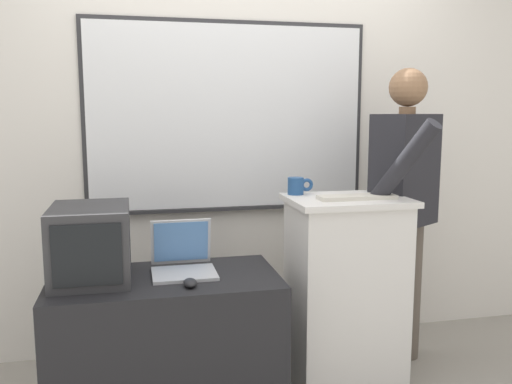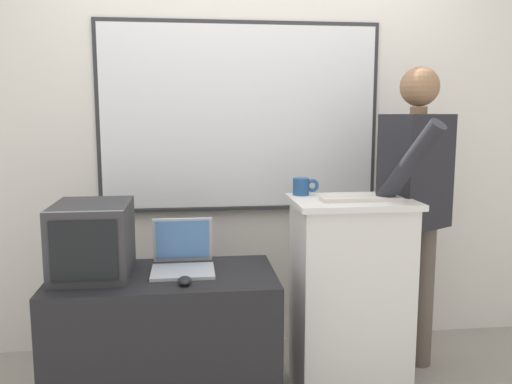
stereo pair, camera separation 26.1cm
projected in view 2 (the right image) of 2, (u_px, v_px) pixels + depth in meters
name	position (u px, v px, depth m)	size (l,w,h in m)	color
back_wall	(252.00, 135.00, 3.34)	(6.40, 0.17, 2.61)	silver
lectern_podium	(349.00, 295.00, 2.82)	(0.61, 0.46, 1.02)	silver
side_desk	(165.00, 343.00, 2.61)	(1.06, 0.57, 0.69)	black
person_presenter	(415.00, 201.00, 2.94)	(0.57, 0.69, 1.69)	brown
laptop	(183.00, 256.00, 2.64)	(0.30, 0.30, 0.24)	#B7BABF
wireless_keyboard	(361.00, 199.00, 2.69)	(0.40, 0.12, 0.02)	beige
computer_mouse_by_laptop	(185.00, 281.00, 2.41)	(0.06, 0.10, 0.03)	black
crt_monitor	(93.00, 239.00, 2.54)	(0.35, 0.45, 0.34)	#333335
coffee_mug	(302.00, 186.00, 2.86)	(0.14, 0.09, 0.09)	#234C84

